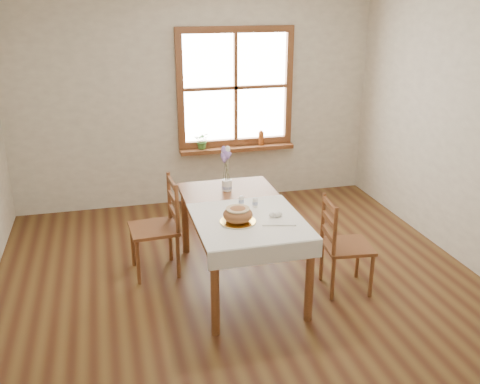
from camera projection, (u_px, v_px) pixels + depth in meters
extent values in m
plane|color=brown|center=(248.00, 298.00, 4.75)|extent=(5.00, 5.00, 0.00)
cube|color=white|center=(195.00, 101.00, 6.56)|extent=(4.50, 0.10, 2.60)
cube|color=white|center=(424.00, 343.00, 2.03)|extent=(4.50, 0.10, 2.60)
cube|color=brown|center=(235.00, 29.00, 6.35)|extent=(1.46, 0.08, 0.08)
cube|color=brown|center=(236.00, 142.00, 6.83)|extent=(1.46, 0.08, 0.08)
cube|color=brown|center=(180.00, 90.00, 6.43)|extent=(0.08, 0.08, 1.30)
cube|color=brown|center=(288.00, 85.00, 6.75)|extent=(0.08, 0.08, 1.30)
cube|color=brown|center=(236.00, 88.00, 6.59)|extent=(0.04, 0.06, 1.30)
cube|color=brown|center=(236.00, 88.00, 6.59)|extent=(1.30, 0.06, 0.04)
cube|color=white|center=(235.00, 87.00, 6.62)|extent=(1.30, 0.01, 1.30)
cube|color=brown|center=(237.00, 148.00, 6.80)|extent=(1.46, 0.20, 0.05)
cube|color=brown|center=(240.00, 210.00, 4.77)|extent=(0.90, 1.60, 0.05)
cylinder|color=brown|center=(215.00, 295.00, 4.14)|extent=(0.07, 0.07, 0.70)
cylinder|color=brown|center=(309.00, 282.00, 4.32)|extent=(0.07, 0.07, 0.70)
cylinder|color=brown|center=(185.00, 221.00, 5.48)|extent=(0.07, 0.07, 0.70)
cylinder|color=brown|center=(258.00, 214.00, 5.66)|extent=(0.07, 0.07, 0.70)
cube|color=white|center=(249.00, 220.00, 4.48)|extent=(0.91, 0.99, 0.01)
cylinder|color=white|center=(238.00, 222.00, 4.42)|extent=(0.33, 0.33, 0.02)
ellipsoid|color=#995E36|center=(238.00, 213.00, 4.40)|extent=(0.25, 0.25, 0.14)
cube|color=white|center=(278.00, 220.00, 4.47)|extent=(0.33, 0.30, 0.01)
cylinder|color=white|center=(241.00, 200.00, 4.78)|extent=(0.06, 0.06, 0.09)
cylinder|color=white|center=(255.00, 202.00, 4.73)|extent=(0.06, 0.06, 0.09)
cylinder|color=white|center=(227.00, 186.00, 5.14)|extent=(0.11, 0.11, 0.11)
imported|color=#407A30|center=(203.00, 142.00, 6.66)|extent=(0.25, 0.27, 0.17)
cylinder|color=#AB551F|center=(261.00, 138.00, 6.83)|extent=(0.08, 0.08, 0.19)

